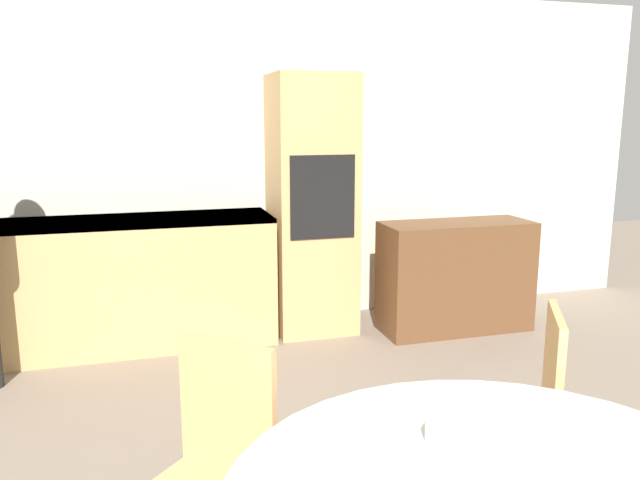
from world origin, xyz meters
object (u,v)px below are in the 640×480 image
oven_unit (312,205)px  sideboard (455,276)px  chair_far_left (212,465)px  chair_far_right (524,410)px  bowl_near (333,463)px  bowl_centre (456,434)px

oven_unit → sideboard: size_ratio=1.68×
chair_far_left → chair_far_right: bearing=46.7°
sideboard → chair_far_right: size_ratio=1.27×
chair_far_right → bowl_near: (-0.96, -0.55, 0.25)m
oven_unit → bowl_centre: 3.12m
chair_far_right → bowl_centre: bearing=-19.1°
oven_unit → bowl_centre: (-0.43, -3.08, -0.22)m
chair_far_right → bowl_near: chair_far_right is taller
sideboard → chair_far_right: bearing=-112.1°
chair_far_left → bowl_centre: bearing=9.5°
bowl_near → bowl_centre: bowl_near is taller
bowl_near → chair_far_right: bearing=29.7°
chair_far_left → bowl_centre: chair_far_left is taller
chair_far_right → bowl_centre: size_ratio=5.17×
bowl_near → bowl_centre: bearing=7.5°
oven_unit → bowl_near: 3.24m
sideboard → bowl_centre: bearing=-118.5°
chair_far_right → bowl_near: bearing=-30.0°
chair_far_left → chair_far_right: size_ratio=1.00×
sideboard → bowl_near: (-1.87, -2.78, 0.33)m
chair_far_left → chair_far_right: 1.22m
chair_far_left → sideboard: bearing=91.4°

